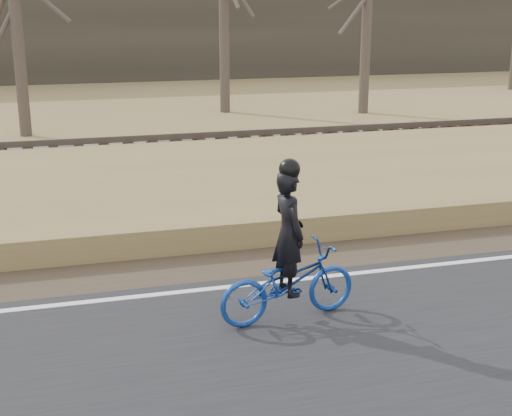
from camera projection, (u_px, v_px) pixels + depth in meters
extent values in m
plane|color=olive|center=(12.00, 321.00, 9.09)|extent=(120.00, 120.00, 0.00)
cube|color=silver|center=(12.00, 310.00, 9.26)|extent=(120.00, 0.12, 0.01)
cube|color=#473A2B|center=(16.00, 285.00, 10.20)|extent=(120.00, 1.60, 0.04)
cube|color=olive|center=(22.00, 214.00, 12.92)|extent=(120.00, 5.00, 0.44)
cube|color=slate|center=(28.00, 168.00, 16.43)|extent=(120.00, 3.00, 0.45)
cube|color=black|center=(27.00, 156.00, 16.35)|extent=(120.00, 2.40, 0.14)
cube|color=brown|center=(25.00, 156.00, 15.64)|extent=(120.00, 0.07, 0.15)
cube|color=brown|center=(27.00, 144.00, 16.98)|extent=(120.00, 0.07, 0.15)
cube|color=#383328|center=(35.00, 21.00, 36.01)|extent=(120.00, 4.00, 6.00)
imported|color=navy|center=(288.00, 283.00, 8.90)|extent=(1.90, 0.90, 0.96)
imported|color=black|center=(289.00, 233.00, 8.72)|extent=(0.45, 0.62, 1.57)
sphere|color=black|center=(290.00, 169.00, 8.50)|extent=(0.26, 0.26, 0.26)
cylinder|color=#4D4038|center=(15.00, 14.00, 20.70)|extent=(0.36, 0.36, 7.17)
cylinder|color=#4D4038|center=(367.00, 7.00, 25.15)|extent=(0.36, 0.36, 7.51)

